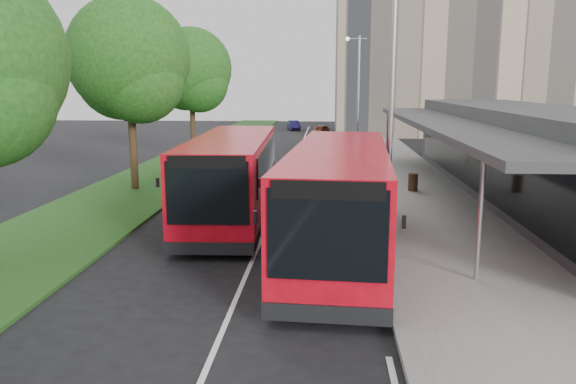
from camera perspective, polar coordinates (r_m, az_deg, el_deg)
name	(u,v)px	position (r m, az deg, el deg)	size (l,w,h in m)	color
ground	(258,247)	(17.63, -3.05, -5.58)	(120.00, 120.00, 0.00)	black
pavement	(386,160)	(37.31, 9.93, 3.17)	(5.00, 80.00, 0.15)	slate
grass_verge	(190,159)	(38.20, -9.89, 3.32)	(5.00, 80.00, 0.10)	#1E4616
lane_centre_line	(290,172)	(32.23, 0.17, 2.01)	(0.12, 70.00, 0.01)	silver
kerb_dashes	(345,163)	(36.14, 5.82, 2.92)	(0.12, 56.00, 0.01)	silver
office_block	(447,43)	(60.10, 15.85, 14.34)	(22.00, 12.00, 18.00)	tan
station_building	(529,154)	(26.45, 23.31, 3.61)	(7.70, 26.00, 4.00)	#2D2D30
tree_mid	(129,66)	(27.40, -15.84, 12.22)	(5.60, 5.60, 9.00)	#372416
tree_far	(191,74)	(38.91, -9.81, 11.71)	(5.43, 5.43, 8.73)	#372416
lamp_post_near	(389,93)	(18.89, 10.24, 9.89)	(1.44, 0.28, 8.00)	#96999E
lamp_post_far	(357,88)	(38.83, 7.04, 10.43)	(1.44, 0.28, 8.00)	#96999E
bus_main	(339,200)	(16.63, 5.22, -0.80)	(3.56, 11.41, 3.19)	red
bus_second	(232,177)	(21.12, -5.68, 1.56)	(3.22, 11.03, 3.09)	red
litter_bin	(413,182)	(26.48, 12.58, 0.98)	(0.44, 0.44, 0.80)	#372416
bollard	(373,152)	(36.54, 8.60, 4.08)	(0.18, 0.18, 1.15)	#EFB30C
car_near	(321,130)	(55.67, 3.33, 6.29)	(1.22, 3.04, 1.04)	#4F1A0B
car_far	(294,125)	(62.32, 0.57, 6.80)	(1.09, 3.13, 1.03)	navy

